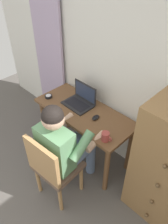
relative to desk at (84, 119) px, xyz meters
The scene contains 9 objects.
wall_back 0.80m from the desk, 45.80° to the left, with size 4.80×0.05×2.50m, color silver.
curtain_panel 1.11m from the desk, 164.17° to the left, with size 0.56×0.03×2.28m, color #B29EBC.
desk is the anchor object (origin of this frame).
chair 0.68m from the desk, 72.54° to the right, with size 0.45×0.43×0.88m.
person_seated 0.50m from the desk, 67.55° to the right, with size 0.56×0.60×1.20m.
laptop 0.22m from the desk, 152.20° to the left, with size 0.34×0.25×0.24m.
computer_mouse 0.23m from the desk, ahead, with size 0.06×0.10×0.03m, color black.
desk_clock 0.53m from the desk, 166.58° to the right, with size 0.09×0.09×0.03m.
coffee_mug 0.53m from the desk, 20.47° to the right, with size 0.12×0.08×0.09m.
Camera 1 is at (1.04, 0.50, 2.27)m, focal length 35.11 mm.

